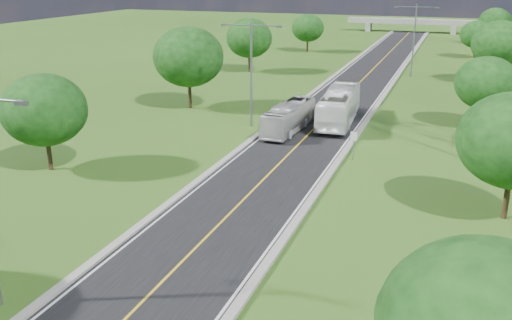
{
  "coord_description": "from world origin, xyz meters",
  "views": [
    {
      "loc": [
        12.52,
        -5.21,
        14.44
      ],
      "look_at": [
        0.96,
        26.96,
        3.0
      ],
      "focal_mm": 40.0,
      "sensor_mm": 36.0,
      "label": 1
    }
  ],
  "objects": [
    {
      "name": "ground",
      "position": [
        0.0,
        60.0,
        0.0
      ],
      "size": [
        260.0,
        260.0,
        0.0
      ],
      "primitive_type": "plane",
      "color": "#2E4F16",
      "rests_on": "ground"
    },
    {
      "name": "tree_rc",
      "position": [
        15.0,
        52.0,
        4.33
      ],
      "size": [
        5.88,
        5.88,
        6.84
      ],
      "color": "black",
      "rests_on": "ground"
    },
    {
      "name": "road",
      "position": [
        0.0,
        66.0,
        0.03
      ],
      "size": [
        8.0,
        150.0,
        0.06
      ],
      "primitive_type": "cube",
      "color": "black",
      "rests_on": "ground"
    },
    {
      "name": "overpass",
      "position": [
        0.0,
        140.0,
        2.41
      ],
      "size": [
        30.0,
        3.0,
        3.2
      ],
      "color": "gray",
      "rests_on": "ground"
    },
    {
      "name": "tree_rf",
      "position": [
        18.0,
        120.0,
        4.64
      ],
      "size": [
        6.3,
        6.3,
        7.33
      ],
      "color": "black",
      "rests_on": "ground"
    },
    {
      "name": "tree_le",
      "position": [
        -14.5,
        98.0,
        4.33
      ],
      "size": [
        5.88,
        5.88,
        6.84
      ],
      "color": "black",
      "rests_on": "ground"
    },
    {
      "name": "curb_right",
      "position": [
        4.25,
        66.0,
        0.11
      ],
      "size": [
        0.5,
        150.0,
        0.22
      ],
      "primitive_type": "cube",
      "color": "gray",
      "rests_on": "ground"
    },
    {
      "name": "speed_limit_sign",
      "position": [
        5.2,
        37.98,
        1.6
      ],
      "size": [
        0.55,
        0.09,
        2.4
      ],
      "color": "slate",
      "rests_on": "ground"
    },
    {
      "name": "streetlight_far_right",
      "position": [
        6.0,
        78.0,
        5.94
      ],
      "size": [
        5.9,
        0.25,
        10.0
      ],
      "color": "slate",
      "rests_on": "ground"
    },
    {
      "name": "tree_ld",
      "position": [
        -17.0,
        74.0,
        4.95
      ],
      "size": [
        6.72,
        6.72,
        7.82
      ],
      "color": "black",
      "rests_on": "ground"
    },
    {
      "name": "streetlight_mid_left",
      "position": [
        -6.0,
        45.0,
        5.94
      ],
      "size": [
        5.9,
        0.25,
        10.0
      ],
      "color": "slate",
      "rests_on": "ground"
    },
    {
      "name": "bus_outbound",
      "position": [
        1.72,
        48.96,
        1.73
      ],
      "size": [
        3.63,
        12.13,
        3.33
      ],
      "primitive_type": "imported",
      "rotation": [
        0.0,
        0.0,
        3.21
      ],
      "color": "white",
      "rests_on": "road"
    },
    {
      "name": "tree_rd",
      "position": [
        17.0,
        76.0,
        5.27
      ],
      "size": [
        7.14,
        7.14,
        8.3
      ],
      "color": "black",
      "rests_on": "ground"
    },
    {
      "name": "tree_lb",
      "position": [
        -16.0,
        28.0,
        4.64
      ],
      "size": [
        6.3,
        6.3,
        7.33
      ],
      "color": "black",
      "rests_on": "ground"
    },
    {
      "name": "bus_inbound",
      "position": [
        -2.02,
        44.38,
        1.38
      ],
      "size": [
        2.72,
        9.61,
        2.65
      ],
      "primitive_type": "imported",
      "rotation": [
        0.0,
        0.0,
        -0.05
      ],
      "color": "beige",
      "rests_on": "road"
    },
    {
      "name": "tree_re",
      "position": [
        14.5,
        100.0,
        4.02
      ],
      "size": [
        5.46,
        5.46,
        6.35
      ],
      "color": "black",
      "rests_on": "ground"
    },
    {
      "name": "tree_lc",
      "position": [
        -15.0,
        50.0,
        5.58
      ],
      "size": [
        7.56,
        7.56,
        8.79
      ],
      "color": "black",
      "rests_on": "ground"
    },
    {
      "name": "curb_left",
      "position": [
        -4.25,
        66.0,
        0.11
      ],
      "size": [
        0.5,
        150.0,
        0.22
      ],
      "primitive_type": "cube",
      "color": "gray",
      "rests_on": "ground"
    }
  ]
}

